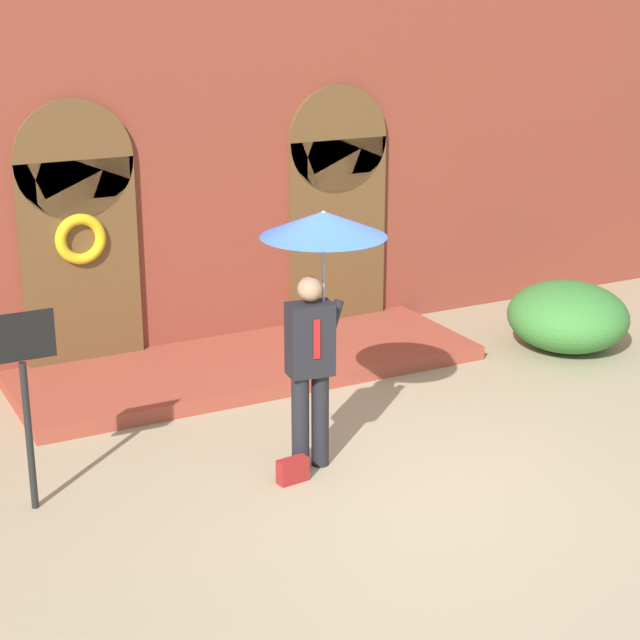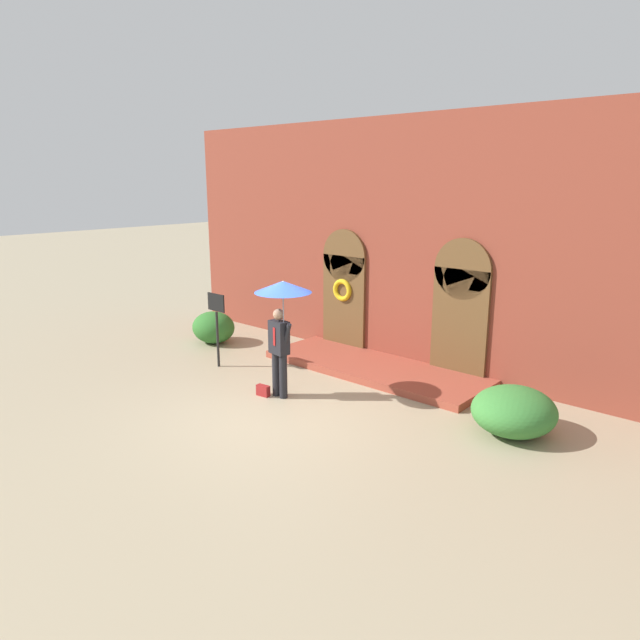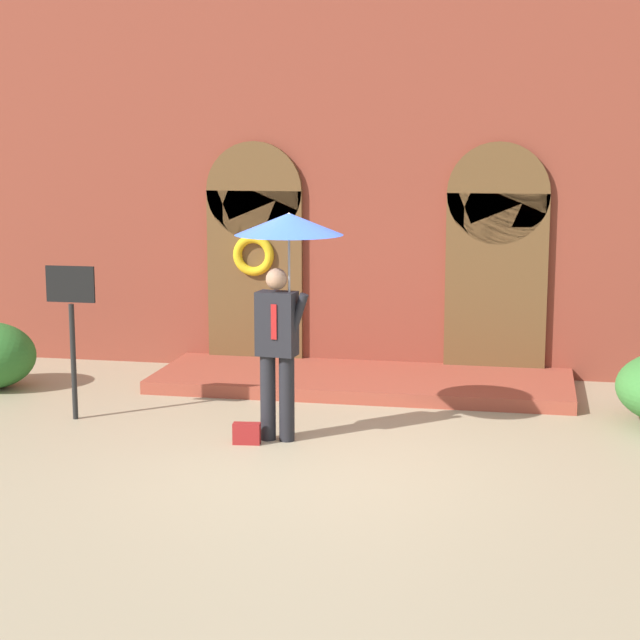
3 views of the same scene
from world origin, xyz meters
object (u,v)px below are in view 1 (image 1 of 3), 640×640
handbag (293,470)px  sign_post (24,379)px  shrub_right (568,316)px  person_with_umbrella (320,263)px

handbag → sign_post: bearing=158.4°
handbag → shrub_right: bearing=13.9°
person_with_umbrella → handbag: person_with_umbrella is taller
person_with_umbrella → sign_post: bearing=171.5°
person_with_umbrella → shrub_right: bearing=19.6°
person_with_umbrella → handbag: (-0.38, -0.20, -1.80)m
sign_post → handbag: bearing=-15.1°
person_with_umbrella → shrub_right: size_ratio=1.61×
person_with_umbrella → shrub_right: 4.59m
handbag → person_with_umbrella: bearing=21.5°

